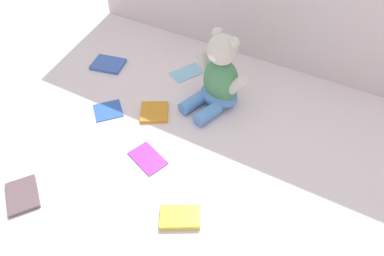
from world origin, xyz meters
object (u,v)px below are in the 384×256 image
at_px(teddy_bear, 219,79).
at_px(book_case_2, 148,158).
at_px(book_case_6, 108,64).
at_px(book_case_1, 22,195).
at_px(book_case_3, 108,110).
at_px(book_case_4, 154,112).
at_px(book_case_5, 180,217).
at_px(book_case_0, 187,72).

bearing_deg(teddy_bear, book_case_2, -84.08).
relative_size(teddy_bear, book_case_6, 2.29).
relative_size(teddy_bear, book_case_2, 2.37).
bearing_deg(book_case_6, book_case_1, -177.71).
bearing_deg(book_case_1, book_case_3, -142.81).
height_order(book_case_4, book_case_5, book_case_5).
relative_size(book_case_2, book_case_4, 1.21).
xyz_separation_m(book_case_3, book_case_4, (0.16, 0.07, 0.00)).
relative_size(book_case_1, book_case_5, 1.06).
height_order(book_case_1, book_case_3, book_case_1).
xyz_separation_m(book_case_1, book_case_2, (0.25, 0.30, -0.00)).
relative_size(teddy_bear, book_case_1, 2.41).
height_order(teddy_bear, book_case_5, teddy_bear).
bearing_deg(book_case_6, book_case_2, -141.23).
bearing_deg(book_case_3, book_case_2, -162.15).
bearing_deg(book_case_0, book_case_3, -85.94).
bearing_deg(teddy_bear, book_case_4, -117.27).
distance_m(book_case_5, book_case_6, 0.77).
bearing_deg(teddy_bear, book_case_0, 171.81).
bearing_deg(book_case_1, book_case_4, -160.83).
xyz_separation_m(book_case_1, book_case_5, (0.45, 0.16, 0.00)).
distance_m(book_case_0, book_case_1, 0.76).
bearing_deg(book_case_6, book_case_0, -82.47).
bearing_deg(book_case_0, book_case_2, -49.13).
height_order(book_case_1, book_case_4, book_case_4).
xyz_separation_m(book_case_2, book_case_5, (0.20, -0.13, 0.01)).
distance_m(book_case_4, book_case_5, 0.43).
xyz_separation_m(teddy_bear, book_case_6, (-0.50, -0.02, -0.10)).
bearing_deg(book_case_5, book_case_6, -157.05).
bearing_deg(book_case_3, book_case_5, -166.55).
bearing_deg(teddy_bear, book_case_5, -57.60).
bearing_deg(book_case_2, book_case_1, 160.24).
height_order(teddy_bear, book_case_6, teddy_bear).
distance_m(book_case_4, book_case_6, 0.35).
relative_size(book_case_3, book_case_6, 0.78).
bearing_deg(book_case_5, book_case_1, -100.11).
bearing_deg(book_case_2, book_case_5, -103.95).
relative_size(book_case_2, book_case_6, 0.96).
bearing_deg(book_case_3, book_case_0, -71.24).
relative_size(book_case_4, book_case_6, 0.79).
relative_size(teddy_bear, book_case_5, 2.56).
relative_size(book_case_1, book_case_4, 1.20).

